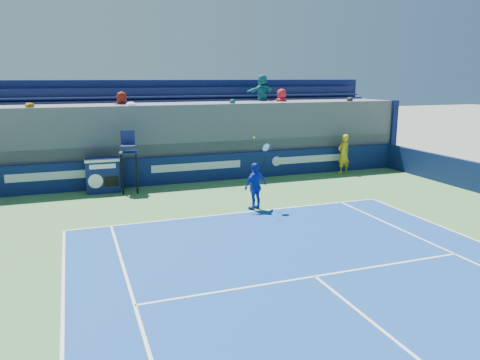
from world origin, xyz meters
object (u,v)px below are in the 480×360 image
object	(u,v)px
ball_person	(344,154)
match_clock	(103,174)
tennis_player	(256,186)
umpire_chair	(129,155)

from	to	relation	value
ball_person	match_clock	bearing A→B (deg)	-11.61
ball_person	tennis_player	xyz separation A→B (m)	(-6.29, -4.41, -0.10)
ball_person	tennis_player	bearing A→B (deg)	23.58
ball_person	match_clock	xyz separation A→B (m)	(-11.09, 0.03, -0.21)
match_clock	tennis_player	size ratio (longest dim) A/B	0.54
ball_person	match_clock	size ratio (longest dim) A/B	1.34
ball_person	umpire_chair	size ratio (longest dim) A/B	0.76
match_clock	umpire_chair	distance (m)	1.34
umpire_chair	tennis_player	size ratio (longest dim) A/B	0.96
match_clock	umpire_chair	size ratio (longest dim) A/B	0.56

